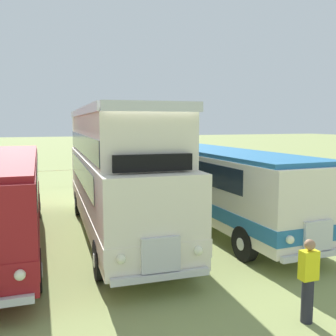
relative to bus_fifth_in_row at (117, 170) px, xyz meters
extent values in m
sphere|color=#EAEACC|center=(-3.16, -5.63, -1.26)|extent=(0.22, 0.22, 0.22)
cylinder|color=black|center=(-2.88, -3.97, -1.84)|extent=(0.30, 1.05, 1.04)
cylinder|color=silver|center=(-2.73, -3.98, -1.84)|extent=(0.03, 0.36, 0.36)
cylinder|color=black|center=(-2.74, 3.44, -1.84)|extent=(0.30, 1.05, 1.04)
cylinder|color=silver|center=(-2.59, 3.44, -1.84)|extent=(0.03, 0.36, 0.36)
cube|color=silver|center=(0.00, -0.12, -0.66)|extent=(2.94, 10.72, 2.30)
cube|color=silver|center=(0.00, -0.12, -1.26)|extent=(2.98, 10.76, 0.44)
cube|color=#19232D|center=(0.01, 0.28, -0.06)|extent=(2.87, 8.33, 0.76)
cube|color=#19232D|center=(-0.22, -5.37, -0.01)|extent=(2.20, 0.19, 0.90)
cube|color=silver|center=(-0.23, -5.48, -1.26)|extent=(0.90, 0.16, 0.80)
cube|color=silver|center=(-0.23, -5.51, -1.76)|extent=(2.30, 0.24, 0.16)
sphere|color=#EAEACC|center=(0.67, -5.52, -1.26)|extent=(0.22, 0.22, 0.22)
sphere|color=#EAEACC|center=(-1.13, -5.45, -1.26)|extent=(0.22, 0.22, 0.22)
cube|color=silver|center=(0.01, 0.13, 1.24)|extent=(2.80, 9.82, 1.50)
cube|color=silver|center=(-0.20, -4.93, 2.04)|extent=(2.40, 0.20, 0.24)
cube|color=silver|center=(0.19, 4.49, 2.04)|extent=(2.40, 0.20, 0.24)
cube|color=silver|center=(1.20, 0.08, 2.04)|extent=(0.50, 9.72, 0.24)
cube|color=silver|center=(-1.19, 0.18, 2.04)|extent=(0.50, 9.72, 0.24)
cube|color=#19232D|center=(0.01, 0.13, 0.94)|extent=(2.84, 9.72, 0.64)
cube|color=black|center=(-0.20, -4.88, 0.74)|extent=(1.90, 0.20, 0.40)
cylinder|color=black|center=(0.99, -3.88, -1.84)|extent=(0.32, 1.05, 1.04)
cylinder|color=silver|center=(1.14, -3.88, -1.84)|extent=(0.04, 0.36, 0.36)
cylinder|color=black|center=(-1.31, -3.78, -1.84)|extent=(0.32, 1.05, 1.04)
cylinder|color=silver|center=(-1.46, -3.77, -1.84)|extent=(0.04, 0.36, 0.36)
cylinder|color=black|center=(1.29, 3.35, -1.84)|extent=(0.32, 1.05, 1.04)
cylinder|color=silver|center=(1.44, 3.34, -1.84)|extent=(0.04, 0.36, 0.36)
cylinder|color=black|center=(-1.01, 3.44, -1.84)|extent=(0.32, 1.05, 1.04)
cylinder|color=silver|center=(-1.16, 3.45, -1.84)|extent=(0.04, 0.36, 0.36)
cube|color=silver|center=(3.94, 0.11, -0.66)|extent=(2.78, 11.23, 2.30)
cube|color=teal|center=(3.94, 0.11, -1.26)|extent=(2.82, 11.27, 0.44)
cube|color=#19232D|center=(3.93, 0.51, -0.06)|extent=(2.75, 8.83, 0.76)
cube|color=#19232D|center=(4.08, -5.42, -0.01)|extent=(2.20, 0.15, 0.90)
cube|color=silver|center=(4.08, -5.53, -1.26)|extent=(0.90, 0.14, 0.80)
cube|color=silver|center=(4.09, -5.56, -1.76)|extent=(2.30, 0.20, 0.16)
sphere|color=#EAEACC|center=(3.19, -5.56, -1.26)|extent=(0.22, 0.22, 0.22)
cube|color=teal|center=(3.94, 0.11, 0.56)|extent=(2.73, 10.83, 0.14)
cylinder|color=black|center=(5.19, -3.85, -1.84)|extent=(0.31, 1.05, 1.04)
cylinder|color=silver|center=(5.34, -3.84, -1.84)|extent=(0.03, 0.36, 0.36)
cylinder|color=black|center=(2.89, -3.91, -1.84)|extent=(0.31, 1.05, 1.04)
cylinder|color=silver|center=(2.74, -3.91, -1.84)|extent=(0.03, 0.36, 0.36)
cylinder|color=black|center=(5.00, 3.92, -1.84)|extent=(0.31, 1.05, 1.04)
cylinder|color=silver|center=(5.15, 3.92, -1.84)|extent=(0.03, 0.36, 0.36)
cylinder|color=black|center=(2.70, 3.86, -1.84)|extent=(0.31, 1.05, 1.04)
cylinder|color=silver|center=(2.55, 3.86, -1.84)|extent=(0.03, 0.36, 0.36)
cylinder|color=#23232D|center=(2.27, -7.32, -1.91)|extent=(0.24, 0.24, 0.90)
cube|color=yellow|center=(2.27, -7.32, -1.16)|extent=(0.36, 0.22, 0.60)
sphere|color=#9E7051|center=(2.27, -7.32, -0.74)|extent=(0.22, 0.22, 0.22)
cylinder|color=#8C704C|center=(-3.35, 12.18, -1.84)|extent=(0.08, 0.08, 1.05)
cylinder|color=#8C704C|center=(1.80, 12.18, -1.84)|extent=(0.08, 0.08, 1.05)
cylinder|color=#8C704C|center=(6.94, 12.18, -1.84)|extent=(0.08, 0.08, 1.05)
camera|label=1|loc=(-2.85, -13.19, 1.67)|focal=40.47mm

